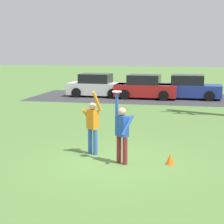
% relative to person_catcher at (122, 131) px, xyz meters
% --- Properties ---
extents(ground_plane, '(120.00, 120.00, 0.00)m').
position_rel_person_catcher_xyz_m(ground_plane, '(-0.29, 0.10, -0.98)').
color(ground_plane, '#567F3D').
extents(person_catcher, '(0.57, 0.54, 2.08)m').
position_rel_person_catcher_xyz_m(person_catcher, '(0.00, 0.00, 0.00)').
color(person_catcher, maroon).
rests_on(person_catcher, ground_plane).
extents(person_defender, '(0.65, 0.64, 2.05)m').
position_rel_person_catcher_xyz_m(person_defender, '(-1.09, 0.80, -0.00)').
color(person_defender, '#3366B7').
rests_on(person_defender, ground_plane).
extents(frisbee_disc, '(0.28, 0.28, 0.02)m').
position_rel_person_catcher_xyz_m(frisbee_disc, '(-0.18, 0.13, 1.11)').
color(frisbee_disc, white).
rests_on(frisbee_disc, person_catcher).
extents(parked_car_white, '(4.16, 2.15, 1.59)m').
position_rel_person_catcher_xyz_m(parked_car_white, '(-4.47, 14.85, -0.25)').
color(parked_car_white, white).
rests_on(parked_car_white, ground_plane).
extents(parked_car_red, '(4.16, 2.15, 1.59)m').
position_rel_person_catcher_xyz_m(parked_car_red, '(-1.03, 14.49, -0.25)').
color(parked_car_red, red).
rests_on(parked_car_red, ground_plane).
extents(parked_car_blue, '(4.16, 2.15, 1.59)m').
position_rel_person_catcher_xyz_m(parked_car_blue, '(1.84, 14.90, -0.25)').
color(parked_car_blue, '#233893').
rests_on(parked_car_blue, ground_plane).
extents(parking_strip, '(15.33, 6.40, 0.01)m').
position_rel_person_catcher_xyz_m(parking_strip, '(-1.17, 14.79, -0.98)').
color(parking_strip, '#38383D').
rests_on(parking_strip, ground_plane).
extents(field_cone_orange, '(0.26, 0.26, 0.32)m').
position_rel_person_catcher_xyz_m(field_cone_orange, '(1.39, 0.20, -0.82)').
color(field_cone_orange, orange).
rests_on(field_cone_orange, ground_plane).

